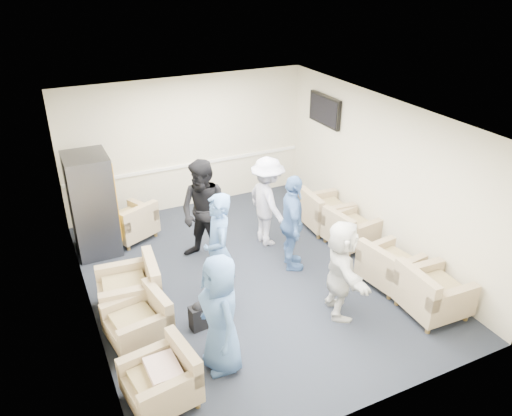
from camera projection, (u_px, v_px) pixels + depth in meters
name	position (u px, v px, depth m)	size (l,w,h in m)	color
floor	(251.00, 276.00, 8.22)	(6.00, 6.00, 0.00)	black
ceiling	(250.00, 117.00, 7.01)	(6.00, 6.00, 0.00)	white
back_wall	(187.00, 144.00, 10.03)	(5.00, 0.02, 2.70)	beige
front_wall	(372.00, 317.00, 5.20)	(5.00, 0.02, 2.70)	beige
left_wall	(81.00, 239.00, 6.65)	(0.02, 6.00, 2.70)	beige
right_wall	(382.00, 175.00, 8.58)	(0.02, 6.00, 2.70)	beige
chair_rail	(189.00, 165.00, 10.22)	(4.98, 0.04, 0.06)	white
tv	(325.00, 110.00, 9.69)	(0.10, 1.00, 0.58)	black
armchair_left_near	(165.00, 380.00, 5.80)	(0.86, 0.86, 0.61)	#988362
armchair_left_mid	(141.00, 323.00, 6.72)	(0.87, 0.87, 0.61)	#988362
armchair_left_far	(133.00, 291.00, 7.30)	(0.93, 0.93, 0.69)	#988362
armchair_right_near	(430.00, 294.00, 7.22)	(0.88, 0.88, 0.68)	#988362
armchair_right_midnear	(387.00, 267.00, 7.92)	(0.88, 0.88, 0.63)	#988362
armchair_right_midfar	(349.00, 231.00, 8.97)	(0.87, 0.87, 0.62)	#988362
armchair_right_far	(323.00, 213.00, 9.56)	(0.86, 0.86, 0.66)	#988362
armchair_corner	(132.00, 224.00, 9.20)	(1.04, 1.04, 0.62)	#988362
vending_machine	(93.00, 204.00, 8.58)	(0.73, 0.85, 1.80)	#4C4C53
backpack	(199.00, 315.00, 6.99)	(0.27, 0.20, 0.43)	black
pillow	(163.00, 370.00, 5.72)	(0.47, 0.35, 0.13)	beige
person_front_left	(221.00, 314.00, 6.09)	(0.79, 0.51, 1.62)	#4368A3
person_mid_left	(219.00, 251.00, 7.21)	(0.66, 0.43, 1.81)	#4368A3
person_back_left	(205.00, 213.00, 8.28)	(0.89, 0.69, 1.82)	black
person_back_right	(268.00, 202.00, 8.84)	(1.07, 0.61, 1.65)	white
person_mid_right	(292.00, 223.00, 8.11)	(0.98, 0.41, 1.66)	#4368A3
person_front_right	(341.00, 269.00, 7.07)	(1.40, 0.45, 1.51)	silver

